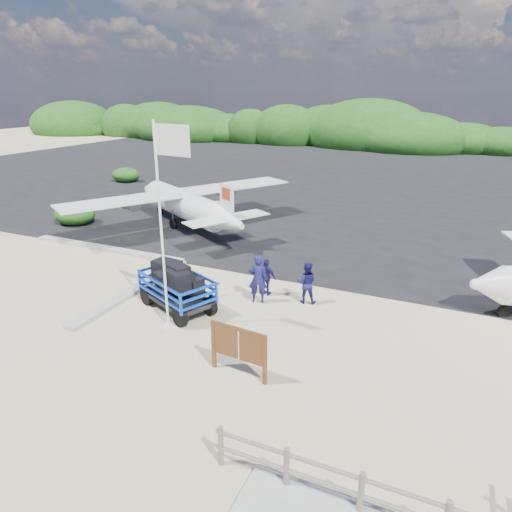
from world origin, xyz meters
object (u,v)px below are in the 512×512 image
(crew_a, at_px, (258,279))
(aircraft_small, at_px, (277,163))
(baggage_cart, at_px, (178,309))
(crew_b, at_px, (306,283))
(flagpole, at_px, (168,325))
(signboard, at_px, (239,375))
(crew_c, at_px, (266,277))

(crew_a, xyz_separation_m, aircraft_small, (-12.30, 32.65, -0.95))
(baggage_cart, xyz_separation_m, crew_b, (4.13, 2.51, 0.82))
(aircraft_small, bearing_deg, crew_a, 91.38)
(baggage_cart, distance_m, crew_b, 4.90)
(flagpole, xyz_separation_m, crew_b, (3.75, 3.69, 0.82))
(signboard, height_order, aircraft_small, aircraft_small)
(flagpole, bearing_deg, crew_b, 44.48)
(crew_b, bearing_deg, signboard, 73.62)
(crew_c, relative_size, aircraft_small, 0.19)
(crew_a, bearing_deg, baggage_cart, 14.02)
(flagpole, relative_size, aircraft_small, 0.89)
(baggage_cart, bearing_deg, aircraft_small, 130.07)
(signboard, relative_size, crew_b, 1.16)
(baggage_cart, distance_m, signboard, 4.79)
(baggage_cart, xyz_separation_m, crew_c, (2.48, 2.53, 0.75))
(signboard, height_order, crew_b, crew_b)
(baggage_cart, bearing_deg, signboard, -11.52)
(flagpole, relative_size, signboard, 3.60)
(flagpole, height_order, aircraft_small, flagpole)
(aircraft_small, bearing_deg, baggage_cart, 86.71)
(crew_a, distance_m, crew_c, 0.76)
(flagpole, distance_m, crew_a, 3.74)
(baggage_cart, distance_m, flagpole, 1.23)
(signboard, bearing_deg, baggage_cart, 149.56)
(flagpole, distance_m, aircraft_small, 37.06)
(signboard, relative_size, crew_c, 1.27)
(flagpole, xyz_separation_m, crew_a, (2.07, 2.97, 0.95))
(crew_b, bearing_deg, aircraft_small, -80.20)
(crew_c, bearing_deg, crew_b, -170.87)
(signboard, bearing_deg, flagpole, 160.49)
(crew_c, xyz_separation_m, aircraft_small, (-12.34, 31.92, -0.75))
(flagpole, height_order, crew_c, flagpole)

